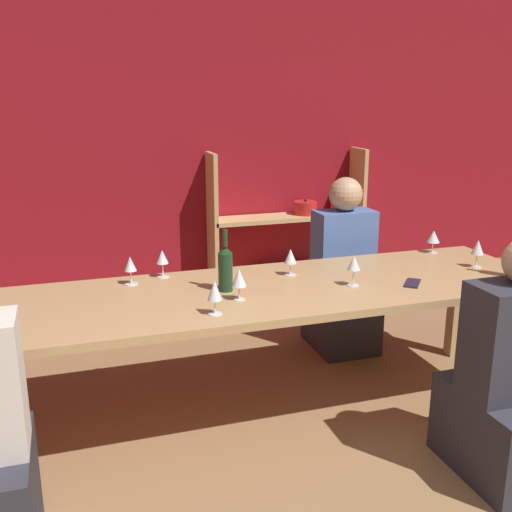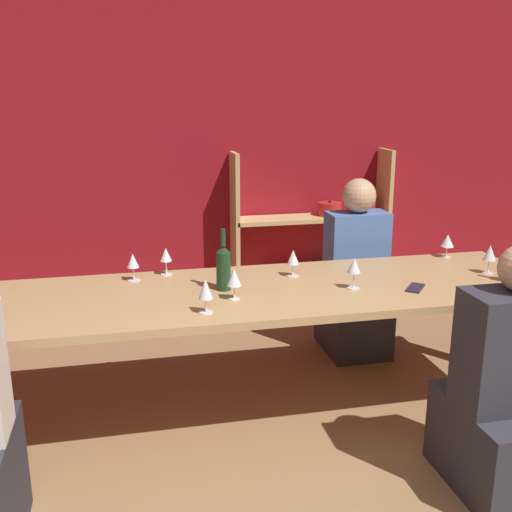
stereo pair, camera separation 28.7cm
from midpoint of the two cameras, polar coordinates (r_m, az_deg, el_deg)
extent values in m
cube|color=maroon|center=(5.24, -7.87, 11.25)|extent=(8.80, 0.06, 2.70)
cube|color=tan|center=(5.17, -5.75, 2.99)|extent=(0.04, 0.30, 1.22)
cube|color=tan|center=(5.61, 8.12, 3.90)|extent=(0.04, 0.30, 1.22)
cube|color=tan|center=(5.51, 1.42, -2.57)|extent=(1.37, 0.30, 0.04)
cylinder|color=red|center=(5.43, -0.28, -1.87)|extent=(0.26, 0.26, 0.14)
sphere|color=black|center=(5.41, -0.29, -1.05)|extent=(0.02, 0.02, 0.02)
cylinder|color=#338447|center=(5.54, 3.11, -1.50)|extent=(0.25, 0.25, 0.15)
sphere|color=black|center=(5.51, 3.12, -0.66)|extent=(0.02, 0.02, 0.02)
cube|color=tan|center=(5.35, 1.47, 3.68)|extent=(1.37, 0.30, 0.04)
cylinder|color=red|center=(5.39, 3.20, 4.58)|extent=(0.21, 0.21, 0.12)
sphere|color=black|center=(5.38, 3.21, 5.32)|extent=(0.02, 0.02, 0.02)
cylinder|color=red|center=(5.52, 6.54, 4.86)|extent=(0.17, 0.17, 0.14)
sphere|color=black|center=(5.51, 6.57, 5.68)|extent=(0.02, 0.02, 0.02)
cube|color=tan|center=(3.10, -2.09, -3.54)|extent=(3.11, 0.87, 0.04)
cube|color=tan|center=(4.13, 16.65, -4.63)|extent=(0.08, 0.08, 0.69)
cylinder|color=#19381E|center=(3.05, -5.63, -1.57)|extent=(0.07, 0.07, 0.20)
cone|color=#19381E|center=(3.01, -5.69, 0.54)|extent=(0.07, 0.07, 0.03)
cylinder|color=#19381E|center=(3.00, -5.72, 1.66)|extent=(0.03, 0.03, 0.09)
cylinder|color=white|center=(2.94, -4.42, -4.18)|extent=(0.06, 0.06, 0.00)
cylinder|color=white|center=(2.93, -4.43, -3.53)|extent=(0.01, 0.01, 0.07)
cone|color=white|center=(2.90, -4.46, -2.10)|extent=(0.07, 0.07, 0.09)
cylinder|color=white|center=(3.65, 18.12, -1.00)|extent=(0.06, 0.06, 0.00)
cylinder|color=white|center=(3.64, 18.17, -0.42)|extent=(0.01, 0.01, 0.07)
cone|color=white|center=(3.62, 18.28, 0.79)|extent=(0.07, 0.07, 0.09)
cylinder|color=white|center=(3.90, 14.44, 0.33)|extent=(0.06, 0.06, 0.00)
cylinder|color=white|center=(3.89, 14.47, 0.80)|extent=(0.01, 0.01, 0.06)
cone|color=white|center=(3.88, 14.54, 1.80)|extent=(0.08, 0.08, 0.08)
cylinder|color=white|center=(3.26, -14.28, -2.63)|extent=(0.07, 0.07, 0.00)
cylinder|color=white|center=(3.25, -14.32, -2.00)|extent=(0.01, 0.01, 0.07)
cone|color=white|center=(3.23, -14.41, -0.75)|extent=(0.06, 0.06, 0.08)
cylinder|color=beige|center=(3.23, -14.39, -1.07)|extent=(0.04, 0.04, 0.03)
cylinder|color=white|center=(2.76, -6.92, -5.53)|extent=(0.07, 0.07, 0.00)
cylinder|color=white|center=(2.75, -6.94, -4.85)|extent=(0.01, 0.01, 0.07)
cone|color=white|center=(2.73, -6.99, -3.27)|extent=(0.07, 0.07, 0.09)
cylinder|color=maroon|center=(2.73, -6.98, -3.75)|extent=(0.04, 0.04, 0.04)
cylinder|color=white|center=(3.16, 6.66, -2.81)|extent=(0.06, 0.06, 0.00)
cylinder|color=white|center=(3.15, 6.69, -2.06)|extent=(0.01, 0.01, 0.08)
cone|color=white|center=(3.12, 6.73, -0.68)|extent=(0.07, 0.07, 0.08)
cylinder|color=maroon|center=(3.13, 6.72, -1.01)|extent=(0.04, 0.04, 0.03)
cylinder|color=white|center=(3.34, -11.29, -1.99)|extent=(0.07, 0.07, 0.00)
cylinder|color=white|center=(3.33, -11.32, -1.34)|extent=(0.01, 0.01, 0.08)
cone|color=white|center=(3.31, -11.39, -0.10)|extent=(0.07, 0.07, 0.07)
cylinder|color=white|center=(3.32, 0.81, -1.82)|extent=(0.07, 0.07, 0.00)
cylinder|color=white|center=(3.31, 0.81, -1.25)|extent=(0.01, 0.01, 0.07)
cone|color=white|center=(3.29, 0.81, -0.04)|extent=(0.07, 0.07, 0.08)
cylinder|color=maroon|center=(3.29, 0.81, -0.37)|extent=(0.04, 0.04, 0.03)
cube|color=#1E2338|center=(3.24, 12.25, -2.58)|extent=(0.15, 0.16, 0.01)
cube|color=#2D2D38|center=(4.16, 6.13, -5.56)|extent=(0.39, 0.49, 0.47)
cube|color=#4C70B7|center=(4.01, 6.32, 0.85)|extent=(0.39, 0.22, 0.49)
sphere|color=tan|center=(3.94, 6.48, 5.86)|extent=(0.22, 0.22, 0.22)
cube|color=#2D2D38|center=(3.04, 20.09, -15.45)|extent=(0.44, 0.55, 0.40)
camera|label=1|loc=(0.14, -92.62, -0.72)|focal=42.00mm
camera|label=2|loc=(0.14, 87.38, 0.72)|focal=42.00mm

